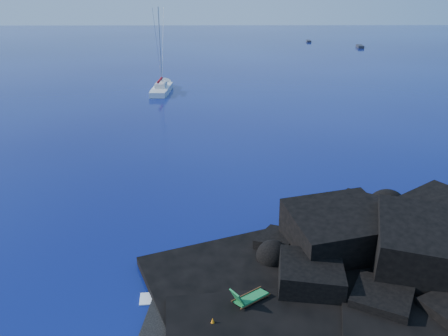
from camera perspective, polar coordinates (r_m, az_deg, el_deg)
The scene contains 10 objects.
headland at distance 24.21m, azimuth 23.07°, elevation -14.77°, with size 24.00×24.00×3.60m, color black, non-canonical shape.
beach at distance 20.40m, azimuth 2.14°, elevation -20.53°, with size 8.50×6.00×0.70m, color black.
surf_foam at distance 23.93m, azimuth 2.80°, elevation -13.23°, with size 10.00×8.00×0.06m, color white, non-canonical shape.
sailboat at distance 67.25m, azimuth -8.11°, elevation 9.81°, with size 2.42×11.56×12.12m, color white, non-canonical shape.
deck_chair at distance 20.82m, azimuth 3.58°, elevation -16.01°, with size 1.83×0.80×1.26m, color #197236, non-canonical shape.
towel at distance 20.30m, azimuth 2.18°, elevation -19.35°, with size 2.10×0.99×0.06m, color white.
sunbather at distance 20.20m, azimuth 2.19°, elevation -19.05°, with size 1.75×0.43×0.23m, color tan, non-canonical shape.
marker_cone at distance 19.85m, azimuth -1.49°, elevation -19.57°, with size 0.34×0.34×0.52m, color orange.
distant_boat_a at distance 141.61m, azimuth 10.99°, elevation 15.86°, with size 1.23×3.95×0.53m, color #2B2B30.
distant_boat_b at distance 129.74m, azimuth 17.32°, elevation 14.79°, with size 1.52×4.90×0.65m, color #252429.
Camera 1 is at (3.54, -14.55, 13.73)m, focal length 35.00 mm.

